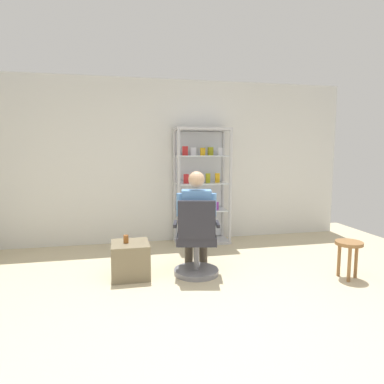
{
  "coord_description": "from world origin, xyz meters",
  "views": [
    {
      "loc": [
        -0.94,
        -2.69,
        1.54
      ],
      "look_at": [
        -0.01,
        1.59,
        1.0
      ],
      "focal_mm": 31.67,
      "sensor_mm": 36.0,
      "label": 1
    }
  ],
  "objects_px": {
    "display_cabinet_main": "(201,185)",
    "office_chair": "(196,244)",
    "tea_glass": "(126,239)",
    "wooden_stool": "(349,249)",
    "storage_crate": "(130,260)",
    "seated_shopkeeper": "(196,216)"
  },
  "relations": [
    {
      "from": "storage_crate",
      "to": "wooden_stool",
      "type": "relative_size",
      "value": 1.05
    },
    {
      "from": "display_cabinet_main",
      "to": "wooden_stool",
      "type": "height_order",
      "value": "display_cabinet_main"
    },
    {
      "from": "seated_shopkeeper",
      "to": "wooden_stool",
      "type": "height_order",
      "value": "seated_shopkeeper"
    },
    {
      "from": "office_chair",
      "to": "storage_crate",
      "type": "relative_size",
      "value": 2.0
    },
    {
      "from": "seated_shopkeeper",
      "to": "display_cabinet_main",
      "type": "bearing_deg",
      "value": 73.86
    },
    {
      "from": "display_cabinet_main",
      "to": "office_chair",
      "type": "distance_m",
      "value": 1.68
    },
    {
      "from": "display_cabinet_main",
      "to": "tea_glass",
      "type": "height_order",
      "value": "display_cabinet_main"
    },
    {
      "from": "office_chair",
      "to": "wooden_stool",
      "type": "height_order",
      "value": "office_chair"
    },
    {
      "from": "seated_shopkeeper",
      "to": "wooden_stool",
      "type": "bearing_deg",
      "value": -20.42
    },
    {
      "from": "office_chair",
      "to": "tea_glass",
      "type": "relative_size",
      "value": 9.85
    },
    {
      "from": "display_cabinet_main",
      "to": "storage_crate",
      "type": "relative_size",
      "value": 3.96
    },
    {
      "from": "office_chair",
      "to": "tea_glass",
      "type": "xyz_separation_m",
      "value": [
        -0.84,
        0.14,
        0.08
      ]
    },
    {
      "from": "wooden_stool",
      "to": "display_cabinet_main",
      "type": "bearing_deg",
      "value": 123.59
    },
    {
      "from": "storage_crate",
      "to": "wooden_stool",
      "type": "xyz_separation_m",
      "value": [
        2.56,
        -0.62,
        0.15
      ]
    },
    {
      "from": "display_cabinet_main",
      "to": "office_chair",
      "type": "xyz_separation_m",
      "value": [
        -0.43,
        -1.52,
        -0.57
      ]
    },
    {
      "from": "seated_shopkeeper",
      "to": "tea_glass",
      "type": "height_order",
      "value": "seated_shopkeeper"
    },
    {
      "from": "display_cabinet_main",
      "to": "seated_shopkeeper",
      "type": "xyz_separation_m",
      "value": [
        -0.39,
        -1.36,
        -0.26
      ]
    },
    {
      "from": "tea_glass",
      "to": "wooden_stool",
      "type": "bearing_deg",
      "value": -13.4
    },
    {
      "from": "display_cabinet_main",
      "to": "seated_shopkeeper",
      "type": "distance_m",
      "value": 1.44
    },
    {
      "from": "seated_shopkeeper",
      "to": "tea_glass",
      "type": "bearing_deg",
      "value": -178.57
    },
    {
      "from": "display_cabinet_main",
      "to": "tea_glass",
      "type": "distance_m",
      "value": 1.95
    },
    {
      "from": "storage_crate",
      "to": "tea_glass",
      "type": "relative_size",
      "value": 4.93
    }
  ]
}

